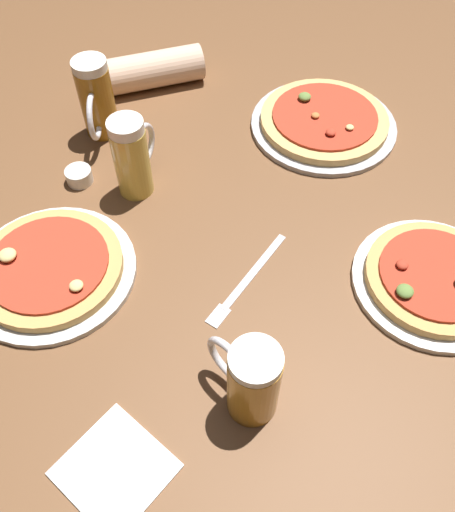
{
  "coord_description": "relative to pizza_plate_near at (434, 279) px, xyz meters",
  "views": [
    {
      "loc": [
        -0.23,
        -0.55,
        0.81
      ],
      "look_at": [
        0.0,
        0.0,
        0.02
      ],
      "focal_mm": 38.2,
      "sensor_mm": 36.0,
      "label": 1
    }
  ],
  "objects": [
    {
      "name": "pizza_plate_near",
      "position": [
        0.0,
        0.0,
        0.0
      ],
      "size": [
        0.28,
        0.28,
        0.05
      ],
      "color": "silver",
      "rests_on": "ground_plane"
    },
    {
      "name": "beer_mug_dark",
      "position": [
        -0.43,
        0.63,
        0.07
      ],
      "size": [
        0.08,
        0.13,
        0.18
      ],
      "color": "#9E6619",
      "rests_on": "ground_plane"
    },
    {
      "name": "fork_left",
      "position": [
        -0.3,
        0.14,
        -0.01
      ],
      "size": [
        0.21,
        0.14,
        0.01
      ],
      "color": "silver",
      "rests_on": "ground_plane"
    },
    {
      "name": "pizza_plate_side",
      "position": [
        0.03,
        0.46,
        -0.0
      ],
      "size": [
        0.33,
        0.33,
        0.05
      ],
      "color": "#B2B2B7",
      "rests_on": "ground_plane"
    },
    {
      "name": "napkin_folded",
      "position": [
        -0.61,
        -0.09,
        -0.01
      ],
      "size": [
        0.19,
        0.19,
        0.01
      ],
      "primitive_type": "cube",
      "rotation": [
        0.0,
        0.0,
        0.47
      ],
      "color": "white",
      "rests_on": "ground_plane"
    },
    {
      "name": "ramekin_sauce",
      "position": [
        -0.52,
        0.5,
        -0.0
      ],
      "size": [
        0.05,
        0.05,
        0.03
      ],
      "primitive_type": "cylinder",
      "color": "silver",
      "rests_on": "ground_plane"
    },
    {
      "name": "ground_plane",
      "position": [
        -0.32,
        0.19,
        -0.03
      ],
      "size": [
        2.4,
        2.4,
        0.03
      ],
      "primitive_type": "cube",
      "color": "brown"
    },
    {
      "name": "beer_mug_amber",
      "position": [
        -0.41,
        0.44,
        0.07
      ],
      "size": [
        0.1,
        0.11,
        0.17
      ],
      "color": "gold",
      "rests_on": "ground_plane"
    },
    {
      "name": "diner_arm",
      "position": [
        -0.3,
        0.76,
        0.03
      ],
      "size": [
        0.29,
        0.1,
        0.08
      ],
      "color": "beige",
      "rests_on": "ground_plane"
    },
    {
      "name": "beer_mug_pale",
      "position": [
        -0.39,
        -0.07,
        0.06
      ],
      "size": [
        0.08,
        0.13,
        0.15
      ],
      "color": "#B27A23",
      "rests_on": "ground_plane"
    },
    {
      "name": "pizza_plate_far",
      "position": [
        -0.62,
        0.29,
        -0.0
      ],
      "size": [
        0.31,
        0.31,
        0.05
      ],
      "color": "silver",
      "rests_on": "ground_plane"
    }
  ]
}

